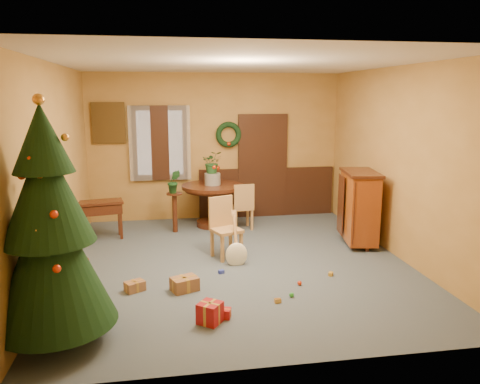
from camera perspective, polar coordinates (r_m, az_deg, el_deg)
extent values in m
plane|color=#35414E|center=(7.07, -0.33, -8.66)|extent=(5.50, 5.50, 0.00)
plane|color=silver|center=(6.65, -0.36, 15.48)|extent=(5.50, 5.50, 0.00)
plane|color=olive|center=(9.41, -2.98, 5.50)|extent=(5.00, 0.00, 5.00)
plane|color=olive|center=(4.07, 5.74, -2.72)|extent=(5.00, 0.00, 5.00)
plane|color=olive|center=(6.79, -21.69, 2.30)|extent=(0.00, 5.50, 5.50)
plane|color=olive|center=(7.51, 18.88, 3.33)|extent=(0.00, 5.50, 5.50)
cube|color=black|center=(9.69, 3.29, -0.01)|extent=(2.80, 0.06, 1.00)
cube|color=black|center=(9.57, 2.75, 3.19)|extent=(1.00, 0.08, 2.10)
cube|color=white|center=(9.60, 2.71, 2.92)|extent=(0.80, 0.03, 1.90)
cube|color=black|center=(9.30, -9.74, 5.89)|extent=(1.05, 0.08, 1.45)
cube|color=white|center=(9.33, -9.74, 5.91)|extent=(0.88, 0.03, 1.25)
cube|color=white|center=(9.26, -12.10, 5.78)|extent=(0.42, 0.02, 1.45)
cube|color=white|center=(9.25, -7.37, 5.94)|extent=(0.42, 0.02, 1.45)
torus|color=black|center=(9.34, -1.40, 7.01)|extent=(0.51, 0.11, 0.51)
cube|color=#4C3819|center=(9.33, -15.72, 8.12)|extent=(0.62, 0.05, 0.78)
cube|color=gray|center=(9.36, -15.70, 8.13)|extent=(0.48, 0.02, 0.62)
cylinder|color=black|center=(8.86, -3.36, 0.69)|extent=(1.17, 1.17, 0.06)
cylinder|color=black|center=(8.87, -3.35, 0.29)|extent=(1.05, 1.05, 0.04)
cylinder|color=black|center=(8.94, -3.33, -1.68)|extent=(0.19, 0.19, 0.65)
cylinder|color=black|center=(9.02, -3.30, -3.82)|extent=(0.63, 0.63, 0.10)
cylinder|color=slate|center=(8.83, -3.37, 1.59)|extent=(0.30, 0.30, 0.22)
imported|color=#1E4C23|center=(8.78, -3.40, 3.65)|extent=(0.38, 0.33, 0.42)
cube|color=#9E743F|center=(7.19, -1.66, -4.70)|extent=(0.52, 0.52, 0.05)
cube|color=#9E743F|center=(7.27, -2.38, -2.38)|extent=(0.39, 0.18, 0.48)
cube|color=#9E743F|center=(7.46, -1.17, -5.88)|extent=(0.06, 0.06, 0.41)
cube|color=#9E743F|center=(7.32, -3.41, -6.27)|extent=(0.06, 0.06, 0.41)
cube|color=#9E743F|center=(7.20, 0.14, -6.56)|extent=(0.06, 0.06, 0.41)
cube|color=#9E743F|center=(7.04, -2.17, -6.98)|extent=(0.06, 0.06, 0.41)
cube|color=#9E743F|center=(8.75, 0.22, -1.90)|extent=(0.41, 0.41, 0.05)
cube|color=#9E743F|center=(8.53, 0.51, -0.57)|extent=(0.38, 0.07, 0.45)
cube|color=#9E743F|center=(8.62, -0.51, -3.56)|extent=(0.04, 0.04, 0.39)
cube|color=#9E743F|center=(8.69, 1.46, -3.43)|extent=(0.04, 0.04, 0.39)
cube|color=#9E743F|center=(8.91, -0.98, -3.06)|extent=(0.04, 0.04, 0.39)
cube|color=#9E743F|center=(8.98, 0.93, -2.94)|extent=(0.04, 0.04, 0.39)
cylinder|color=black|center=(8.62, -7.95, -2.57)|extent=(0.09, 0.09, 0.71)
cylinder|color=black|center=(8.54, -8.01, -0.21)|extent=(0.28, 0.28, 0.03)
imported|color=#19471E|center=(8.50, -8.06, 1.28)|extent=(0.25, 0.21, 0.43)
cylinder|color=#382111|center=(5.26, -21.29, -15.40)|extent=(0.15, 0.15, 0.26)
cone|color=black|center=(4.96, -21.97, -7.15)|extent=(1.20, 1.20, 1.42)
cone|color=black|center=(4.80, -22.56, 0.28)|extent=(0.87, 0.87, 1.04)
cone|color=black|center=(4.74, -23.03, 6.11)|extent=(0.57, 0.57, 0.65)
sphere|color=gold|center=(4.72, -23.37, 10.32)|extent=(0.11, 0.11, 0.11)
cube|color=black|center=(8.41, -16.72, -1.22)|extent=(0.82, 0.52, 0.04)
cube|color=black|center=(8.44, -16.67, -1.99)|extent=(0.77, 0.47, 0.16)
cube|color=black|center=(8.54, -18.74, -3.51)|extent=(0.10, 0.27, 0.63)
cube|color=black|center=(8.46, -14.42, -3.40)|extent=(0.10, 0.27, 0.63)
cube|color=#63210B|center=(8.03, 14.33, -1.79)|extent=(0.60, 0.98, 1.13)
cube|color=black|center=(7.92, 14.54, 2.30)|extent=(0.66, 1.04, 0.05)
cylinder|color=black|center=(7.85, 15.23, -6.68)|extent=(0.06, 0.06, 0.08)
cylinder|color=black|center=(8.52, 13.10, -5.12)|extent=(0.06, 0.06, 0.08)
cube|color=brown|center=(6.16, -6.77, -11.07)|extent=(0.39, 0.34, 0.17)
cube|color=#BA8931|center=(6.16, -6.77, -11.07)|extent=(0.32, 0.15, 0.18)
cube|color=#BA8931|center=(6.16, -6.77, -11.07)|extent=(0.13, 0.24, 0.18)
cube|color=#A01516|center=(5.32, -3.68, -14.48)|extent=(0.32, 0.32, 0.23)
cube|color=#BA8931|center=(5.32, -3.68, -14.48)|extent=(0.21, 0.17, 0.24)
cube|color=#BA8931|center=(5.32, -3.68, -14.48)|extent=(0.17, 0.21, 0.24)
cube|color=brown|center=(6.25, -12.70, -11.13)|extent=(0.29, 0.26, 0.13)
cube|color=#BA8931|center=(6.25, -12.70, -11.13)|extent=(0.22, 0.14, 0.13)
cube|color=#BA8931|center=(6.25, -12.70, -11.13)|extent=(0.11, 0.16, 0.13)
cube|color=#A01516|center=(5.45, -2.80, -14.50)|extent=(0.33, 0.21, 0.11)
cube|color=#BA8931|center=(5.45, -2.80, -14.50)|extent=(0.30, 0.11, 0.11)
cube|color=#BA8931|center=(5.45, -2.80, -14.50)|extent=(0.08, 0.13, 0.11)
cube|color=#2636A5|center=(6.68, -2.31, -9.69)|extent=(0.09, 0.07, 0.05)
sphere|color=green|center=(5.98, 6.32, -12.36)|extent=(0.06, 0.06, 0.06)
cube|color=#BF8C23|center=(6.72, 11.00, -9.79)|extent=(0.09, 0.09, 0.05)
sphere|color=red|center=(6.33, 7.27, -10.96)|extent=(0.06, 0.06, 0.06)
cube|color=gold|center=(5.82, 4.62, -13.06)|extent=(0.09, 0.06, 0.05)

